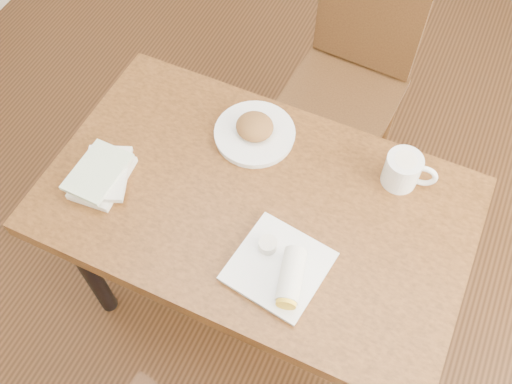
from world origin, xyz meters
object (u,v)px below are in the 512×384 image
at_px(plate_burrito, 282,269).
at_px(table, 256,216).
at_px(coffee_mug, 404,170).
at_px(chair_far, 351,71).
at_px(book_stack, 102,175).
at_px(plate_scone, 255,131).

bearing_deg(plate_burrito, table, 131.89).
distance_m(table, coffee_mug, 0.45).
xyz_separation_m(table, chair_far, (0.04, 0.79, -0.11)).
relative_size(chair_far, plate_burrito, 3.55).
distance_m(table, chair_far, 0.80).
bearing_deg(chair_far, coffee_mug, -59.97).
xyz_separation_m(table, book_stack, (-0.44, -0.12, 0.11)).
height_order(table, book_stack, book_stack).
bearing_deg(chair_far, book_stack, -117.55).
bearing_deg(plate_burrito, book_stack, 174.76).
bearing_deg(plate_scone, plate_burrito, -56.16).
relative_size(table, chair_far, 1.29).
xyz_separation_m(plate_burrito, book_stack, (-0.59, 0.05, 0.00)).
xyz_separation_m(table, plate_burrito, (0.16, -0.17, 0.11)).
xyz_separation_m(coffee_mug, plate_burrito, (-0.20, -0.42, -0.03)).
bearing_deg(plate_burrito, chair_far, 97.05).
bearing_deg(coffee_mug, plate_scone, -176.17).
height_order(plate_scone, book_stack, plate_scone).
bearing_deg(chair_far, table, -92.72).
bearing_deg(book_stack, plate_scone, 44.65).
xyz_separation_m(plate_scone, book_stack, (-0.34, -0.33, 0.00)).
distance_m(plate_scone, book_stack, 0.47).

